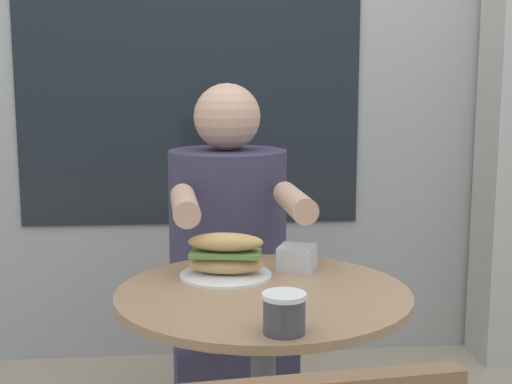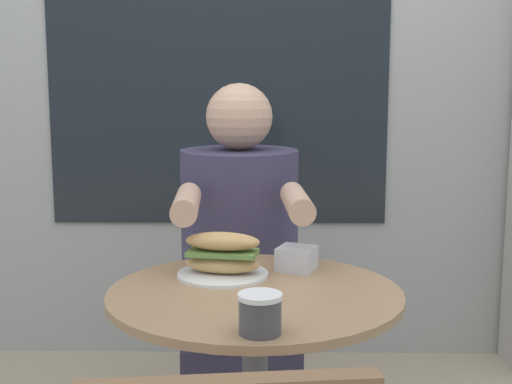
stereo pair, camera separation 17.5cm
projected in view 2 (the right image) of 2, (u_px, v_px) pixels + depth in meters
storefront_wall at (259, 29)px, 2.97m from camera, size 8.00×0.09×2.80m
cafe_table at (255, 369)px, 1.68m from camera, size 0.69×0.69×0.71m
diner_chair at (241, 269)px, 2.56m from camera, size 0.40×0.40×0.87m
seated_diner at (240, 302)px, 2.22m from camera, size 0.39×0.66×1.19m
sandwich_on_plate at (223, 257)px, 1.77m from camera, size 0.23×0.23×0.11m
drink_cup at (260, 313)px, 1.37m from camera, size 0.09×0.09×0.08m
napkin_box at (297, 258)px, 1.83m from camera, size 0.12×0.12×0.06m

